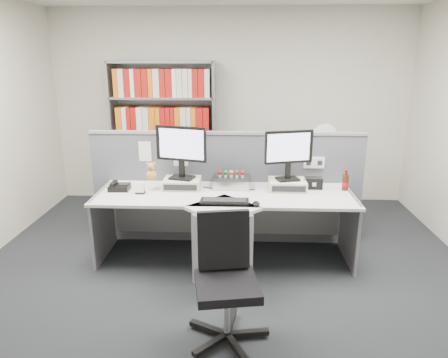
{
  "coord_description": "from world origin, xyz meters",
  "views": [
    {
      "loc": [
        0.16,
        -3.14,
        2.05
      ],
      "look_at": [
        0.0,
        0.65,
        0.92
      ],
      "focal_mm": 33.07,
      "sensor_mm": 36.0,
      "label": 1
    }
  ],
  "objects_px": {
    "speaker": "(313,183)",
    "shelving_unit": "(165,137)",
    "desktop_pc": "(231,182)",
    "monitor_left": "(181,148)",
    "desk": "(224,226)",
    "filing_cabinet": "(321,193)",
    "desk_calendar": "(140,189)",
    "desk_fan": "(324,140)",
    "office_chair": "(226,275)",
    "desk_phone": "(119,187)",
    "monitor_right": "(289,151)",
    "mouse": "(256,204)",
    "cola_bottle": "(345,182)",
    "keyboard": "(225,201)"
  },
  "relations": [
    {
      "from": "speaker",
      "to": "shelving_unit",
      "type": "bearing_deg",
      "value": 141.84
    },
    {
      "from": "desktop_pc",
      "to": "speaker",
      "type": "height_order",
      "value": "speaker"
    },
    {
      "from": "monitor_left",
      "to": "shelving_unit",
      "type": "height_order",
      "value": "shelving_unit"
    },
    {
      "from": "desk",
      "to": "filing_cabinet",
      "type": "distance_m",
      "value": 1.85
    },
    {
      "from": "monitor_left",
      "to": "filing_cabinet",
      "type": "relative_size",
      "value": 0.79
    },
    {
      "from": "desk_calendar",
      "to": "desk_fan",
      "type": "distance_m",
      "value": 2.4
    },
    {
      "from": "desk_fan",
      "to": "office_chair",
      "type": "height_order",
      "value": "desk_fan"
    },
    {
      "from": "desktop_pc",
      "to": "desk_phone",
      "type": "height_order",
      "value": "desktop_pc"
    },
    {
      "from": "desk_calendar",
      "to": "office_chair",
      "type": "xyz_separation_m",
      "value": [
        0.91,
        -1.21,
        -0.27
      ]
    },
    {
      "from": "monitor_right",
      "to": "mouse",
      "type": "relative_size",
      "value": 4.69
    },
    {
      "from": "speaker",
      "to": "cola_bottle",
      "type": "height_order",
      "value": "cola_bottle"
    },
    {
      "from": "desk",
      "to": "mouse",
      "type": "height_order",
      "value": "mouse"
    },
    {
      "from": "filing_cabinet",
      "to": "office_chair",
      "type": "distance_m",
      "value": 2.69
    },
    {
      "from": "cola_bottle",
      "to": "filing_cabinet",
      "type": "xyz_separation_m",
      "value": [
        -0.04,
        1.02,
        -0.45
      ]
    },
    {
      "from": "speaker",
      "to": "desk_fan",
      "type": "xyz_separation_m",
      "value": [
        0.28,
        0.98,
        0.26
      ]
    },
    {
      "from": "monitor_left",
      "to": "cola_bottle",
      "type": "bearing_deg",
      "value": -0.07
    },
    {
      "from": "monitor_left",
      "to": "desk_fan",
      "type": "relative_size",
      "value": 1.01
    },
    {
      "from": "monitor_left",
      "to": "filing_cabinet",
      "type": "xyz_separation_m",
      "value": [
        1.65,
        1.02,
        -0.8
      ]
    },
    {
      "from": "desk",
      "to": "desk_calendar",
      "type": "relative_size",
      "value": 22.55
    },
    {
      "from": "filing_cabinet",
      "to": "desk_fan",
      "type": "height_order",
      "value": "desk_fan"
    },
    {
      "from": "monitor_left",
      "to": "filing_cabinet",
      "type": "distance_m",
      "value": 2.1
    },
    {
      "from": "shelving_unit",
      "to": "desk_phone",
      "type": "bearing_deg",
      "value": -97.29
    },
    {
      "from": "desk_phone",
      "to": "monitor_right",
      "type": "bearing_deg",
      "value": 3.3
    },
    {
      "from": "desk",
      "to": "monitor_right",
      "type": "height_order",
      "value": "monitor_right"
    },
    {
      "from": "monitor_left",
      "to": "keyboard",
      "type": "height_order",
      "value": "monitor_left"
    },
    {
      "from": "office_chair",
      "to": "desktop_pc",
      "type": "bearing_deg",
      "value": 89.98
    },
    {
      "from": "desk",
      "to": "desk_calendar",
      "type": "distance_m",
      "value": 0.93
    },
    {
      "from": "desk",
      "to": "mouse",
      "type": "relative_size",
      "value": 23.63
    },
    {
      "from": "desk",
      "to": "shelving_unit",
      "type": "height_order",
      "value": "shelving_unit"
    },
    {
      "from": "cola_bottle",
      "to": "monitor_left",
      "type": "bearing_deg",
      "value": 179.93
    },
    {
      "from": "keyboard",
      "to": "desk_calendar",
      "type": "bearing_deg",
      "value": 164.7
    },
    {
      "from": "desk",
      "to": "cola_bottle",
      "type": "bearing_deg",
      "value": 17.09
    },
    {
      "from": "desk",
      "to": "speaker",
      "type": "bearing_deg",
      "value": 24.35
    },
    {
      "from": "monitor_left",
      "to": "desktop_pc",
      "type": "relative_size",
      "value": 1.49
    },
    {
      "from": "speaker",
      "to": "office_chair",
      "type": "height_order",
      "value": "office_chair"
    },
    {
      "from": "desktop_pc",
      "to": "desk_fan",
      "type": "relative_size",
      "value": 0.68
    },
    {
      "from": "desk",
      "to": "office_chair",
      "type": "relative_size",
      "value": 2.76
    },
    {
      "from": "mouse",
      "to": "speaker",
      "type": "distance_m",
      "value": 0.83
    },
    {
      "from": "monitor_right",
      "to": "desk_phone",
      "type": "relative_size",
      "value": 2.45
    },
    {
      "from": "desk_calendar",
      "to": "desk_fan",
      "type": "bearing_deg",
      "value": 30.79
    },
    {
      "from": "desk",
      "to": "desk_fan",
      "type": "distance_m",
      "value": 1.93
    },
    {
      "from": "desk",
      "to": "cola_bottle",
      "type": "distance_m",
      "value": 1.34
    },
    {
      "from": "mouse",
      "to": "cola_bottle",
      "type": "distance_m",
      "value": 1.07
    },
    {
      "from": "keyboard",
      "to": "cola_bottle",
      "type": "relative_size",
      "value": 2.09
    },
    {
      "from": "monitor_right",
      "to": "keyboard",
      "type": "bearing_deg",
      "value": -145.09
    },
    {
      "from": "shelving_unit",
      "to": "filing_cabinet",
      "type": "bearing_deg",
      "value": -12.07
    },
    {
      "from": "mouse",
      "to": "desk_fan",
      "type": "bearing_deg",
      "value": 59.75
    },
    {
      "from": "filing_cabinet",
      "to": "office_chair",
      "type": "bearing_deg",
      "value": -115.16
    },
    {
      "from": "monitor_right",
      "to": "speaker",
      "type": "xyz_separation_m",
      "value": [
        0.28,
        0.03,
        -0.35
      ]
    },
    {
      "from": "shelving_unit",
      "to": "desk_fan",
      "type": "height_order",
      "value": "shelving_unit"
    }
  ]
}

